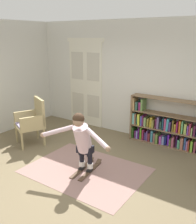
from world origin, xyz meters
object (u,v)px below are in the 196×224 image
Objects in this scene: bookshelf at (164,127)px; skis_pair at (87,169)px; wicker_chair at (32,120)px; person_skier at (82,138)px.

skis_pair is (-0.78, -2.00, -0.43)m from bookshelf.
wicker_chair is 0.79× the size of person_skier.
wicker_chair is at bearing 170.52° from skis_pair.
bookshelf is 1.28× the size of person_skier.
wicker_chair is 1.94m from skis_pair.
skis_pair is (1.83, -0.31, -0.56)m from wicker_chair.
wicker_chair is 1.92m from person_skier.
bookshelf reaches higher than skis_pair.
skis_pair is at bearing 97.53° from person_skier.
wicker_chair is at bearing 165.88° from person_skier.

